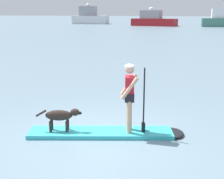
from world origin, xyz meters
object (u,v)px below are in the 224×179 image
at_px(person_paddler, 130,93).
at_px(moored_boat_far_starboard, 90,17).
at_px(moored_boat_port, 153,20).
at_px(paddleboard, 110,133).
at_px(dog, 61,116).

distance_m(person_paddler, moored_boat_far_starboard, 71.20).
relative_size(person_paddler, moored_boat_port, 0.17).
xyz_separation_m(paddleboard, person_paddler, (0.46, 0.13, 1.00)).
bearing_deg(paddleboard, moored_boat_far_starboard, 110.41).
height_order(person_paddler, moored_boat_far_starboard, moored_boat_far_starboard).
bearing_deg(moored_boat_far_starboard, dog, -70.54).
bearing_deg(moored_boat_port, moored_boat_far_starboard, 157.36).
relative_size(paddleboard, moored_boat_far_starboard, 0.45).
bearing_deg(moored_boat_port, dog, -83.12).
bearing_deg(paddleboard, moored_boat_port, 97.99).
relative_size(person_paddler, moored_boat_far_starboard, 0.20).
height_order(paddleboard, person_paddler, person_paddler).
distance_m(person_paddler, dog, 1.76).
height_order(paddleboard, dog, dog).
relative_size(dog, moored_boat_port, 0.11).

